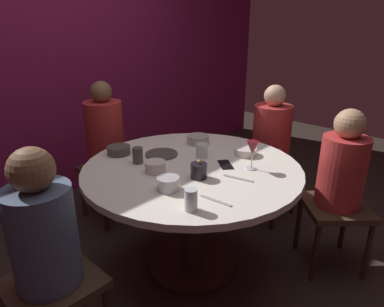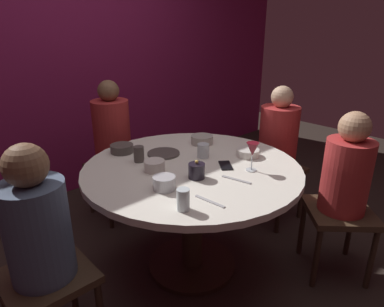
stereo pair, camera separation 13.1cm
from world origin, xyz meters
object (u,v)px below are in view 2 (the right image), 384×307
Objects in this scene: bowl_serving_large at (164,183)px; cup_by_left_diner at (203,151)px; wine_glass at (253,150)px; dining_table at (192,188)px; seated_diner_left at (38,233)px; cup_near_candle at (183,200)px; seated_diner_back at (112,136)px; candle_holder at (197,171)px; dinner_plate at (164,153)px; seated_diner_right at (278,140)px; seated_diner_front_right at (346,178)px; bowl_salad_center at (202,140)px; cup_by_right_diner at (139,154)px; bowl_sauce_side at (154,166)px; bowl_small_white at (248,153)px; bowl_rice_portion at (122,149)px; cell_phone at (226,165)px.

cup_by_left_diner reaches higher than bowl_serving_large.
dining_table is at bearing 125.32° from wine_glass.
seated_diner_left is 0.67m from cup_near_candle.
candle_holder is at bearing -5.31° from seated_diner_back.
cup_near_candle is (-0.29, -0.22, 0.01)m from candle_holder.
candle_holder is 0.33m from cup_by_left_diner.
cup_near_candle reaches higher than cup_by_left_diner.
seated_diner_right is at bearing -15.92° from dinner_plate.
seated_diner_right reaches higher than dining_table.
bowl_serving_large is at bearing -127.75° from dinner_plate.
wine_glass reaches higher than cup_by_left_diner.
seated_diner_left is 0.64m from bowl_serving_large.
cup_by_left_diner is at bearing 9.46° from seated_diner_back.
seated_diner_front_right reaches higher than bowl_salad_center.
dinner_plate is at bearing 58.91° from cup_near_candle.
seated_diner_back reaches higher than dinner_plate.
dining_table is 11.16× the size of bowl_serving_large.
wine_glass is 0.57m from bowl_serving_large.
wine_glass is at bearing 5.88° from seated_diner_front_right.
bowl_salad_center is 0.54m from cup_by_right_diner.
bowl_serving_large is 0.97× the size of bowl_sauce_side.
seated_diner_left is 6.40× the size of wine_glass.
bowl_small_white is (0.05, -0.39, -0.01)m from bowl_salad_center.
candle_holder reaches higher than dinner_plate.
bowl_serving_large is 0.52m from cup_by_left_diner.
seated_diner_right is 1.28m from bowl_serving_large.
bowl_rice_portion is at bearing -22.39° from seated_diner_back.
dinner_plate is 1.43× the size of bowl_small_white.
cell_phone is 0.92× the size of bowl_small_white.
dinner_plate is 2.14× the size of cup_by_right_diner.
seated_diner_front_right is 12.15× the size of cup_by_left_diner.
dining_table is 0.58m from cup_near_candle.
cup_by_right_diner is (-0.20, 0.28, 0.21)m from dining_table.
bowl_rice_portion is (0.13, 0.63, -0.01)m from bowl_serving_large.
seated_diner_left is 7.41× the size of bowl_small_white.
bowl_small_white is 1.66× the size of cup_by_left_diner.
bowl_rice_portion is (-0.18, 0.22, 0.02)m from dinner_plate.
candle_holder is (-0.10, -0.15, 0.20)m from dining_table.
bowl_rice_portion is (-0.53, 0.24, -0.00)m from bowl_salad_center.
bowl_serving_large is 0.75× the size of bowl_salad_center.
bowl_sauce_side is (-0.21, -0.18, 0.03)m from dinner_plate.
seated_diner_front_right reaches higher than cell_phone.
bowl_rice_portion is at bearing 78.23° from bowl_serving_large.
seated_diner_front_right is at bearing 68.07° from seated_diner_right.
dinner_plate is 2.38× the size of cup_by_left_diner.
seated_diner_left is 1.31m from bowl_salad_center.
dining_table is 13.30× the size of cup_by_right_diner.
seated_diner_right is at bearing 6.12° from bowl_serving_large.
seated_diner_left is 1.11m from cell_phone.
seated_diner_left is 7.20× the size of bowl_rice_portion.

